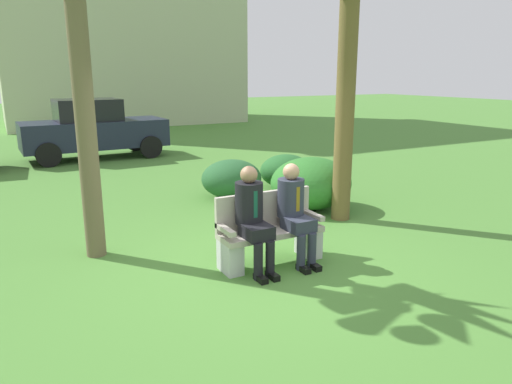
{
  "coord_description": "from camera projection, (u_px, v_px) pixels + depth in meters",
  "views": [
    {
      "loc": [
        -2.67,
        -4.79,
        2.34
      ],
      "look_at": [
        0.19,
        0.49,
        0.85
      ],
      "focal_mm": 33.19,
      "sensor_mm": 36.0,
      "label": 1
    }
  ],
  "objects": [
    {
      "name": "ground_plane",
      "position": [
        261.0,
        268.0,
        5.88
      ],
      "size": [
        80.0,
        80.0,
        0.0
      ],
      "primitive_type": "plane",
      "color": "#498133"
    },
    {
      "name": "park_bench",
      "position": [
        269.0,
        233.0,
        5.99
      ],
      "size": [
        1.35,
        0.44,
        0.9
      ],
      "color": "#B7AD9E",
      "rests_on": "ground"
    },
    {
      "name": "seated_man_left",
      "position": [
        252.0,
        214.0,
        5.67
      ],
      "size": [
        0.34,
        0.72,
        1.29
      ],
      "color": "black",
      "rests_on": "ground"
    },
    {
      "name": "seated_man_right",
      "position": [
        294.0,
        208.0,
        5.95
      ],
      "size": [
        0.34,
        0.72,
        1.27
      ],
      "color": "#2D3342",
      "rests_on": "ground"
    },
    {
      "name": "palm_tree_short",
      "position": [
        351.0,
        2.0,
        7.11
      ],
      "size": [
        1.42,
        1.47,
        4.75
      ],
      "color": "brown",
      "rests_on": "ground"
    },
    {
      "name": "shrub_near_bench",
      "position": [
        311.0,
        183.0,
        8.42
      ],
      "size": [
        1.48,
        1.35,
        0.92
      ],
      "primitive_type": "ellipsoid",
      "color": "#2F742B",
      "rests_on": "ground"
    },
    {
      "name": "shrub_mid_lawn",
      "position": [
        232.0,
        179.0,
        9.21
      ],
      "size": [
        1.19,
        1.09,
        0.74
      ],
      "primitive_type": "ellipsoid",
      "color": "#295E31",
      "rests_on": "ground"
    },
    {
      "name": "shrub_far_lawn",
      "position": [
        286.0,
        171.0,
        10.05
      ],
      "size": [
        1.12,
        1.03,
        0.7
      ],
      "primitive_type": "ellipsoid",
      "color": "#28652C",
      "rests_on": "ground"
    },
    {
      "name": "parked_car_far",
      "position": [
        93.0,
        129.0,
        13.4
      ],
      "size": [
        3.95,
        1.82,
        1.68
      ],
      "color": "#1E2338",
      "rests_on": "ground"
    }
  ]
}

